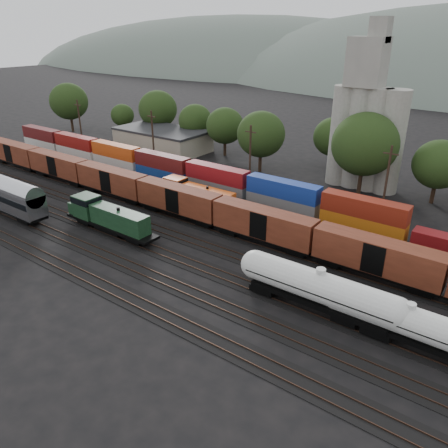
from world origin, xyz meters
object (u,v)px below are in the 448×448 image
Objects in this scene: green_locomotive at (106,216)px; grain_silo at (366,127)px; tank_car_a at (319,288)px; orange_locomotive at (194,194)px.

green_locomotive is 47.54m from grain_silo.
tank_car_a is 32.85m from orange_locomotive.
tank_car_a reaches higher than green_locomotive.
tank_car_a is at bearing -27.17° from orange_locomotive.
grain_silo is at bearing 54.84° from orange_locomotive.
orange_locomotive is at bearing 74.65° from green_locomotive.
green_locomotive is 0.58× the size of grain_silo.
grain_silo reaches higher than orange_locomotive.
grain_silo is (22.43, 41.00, 8.72)m from green_locomotive.
tank_car_a is at bearing 0.00° from green_locomotive.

